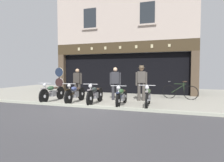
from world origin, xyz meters
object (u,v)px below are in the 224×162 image
motorcycle_right (148,96)px  salesman_right (141,81)px  motorcycle_left (53,92)px  advert_board_near (160,68)px  motorcycle_center (95,94)px  leaning_bicycle (180,92)px  shopkeeper_center (115,82)px  motorcycle_center_left (75,93)px  salesman_left (77,82)px  motorcycle_center_right (122,96)px  tyre_sign_pole (59,78)px

motorcycle_right → salesman_right: (-0.53, 1.46, 0.52)m
motorcycle_left → advert_board_near: bearing=-139.2°
motorcycle_center → leaning_bicycle: 4.55m
motorcycle_left → motorcycle_right: 4.51m
leaning_bicycle → shopkeeper_center: bearing=123.3°
motorcycle_right → motorcycle_center_left: bearing=-3.0°
motorcycle_center → salesman_left: (-1.70, 1.52, 0.43)m
motorcycle_center_right → advert_board_near: (1.20, 4.49, 1.24)m
motorcycle_center_left → salesman_left: 1.68m
motorcycle_right → salesman_right: salesman_right is taller
motorcycle_center_left → motorcycle_right: bearing=177.5°
shopkeeper_center → salesman_right: bearing=172.4°
motorcycle_left → salesman_left: (0.51, 1.52, 0.44)m
motorcycle_center → advert_board_near: (2.41, 4.46, 1.21)m
motorcycle_center_left → advert_board_near: size_ratio=1.79×
motorcycle_right → salesman_right: size_ratio=1.23×
motorcycle_center → leaning_bicycle: (3.58, 2.81, -0.05)m
motorcycle_center → shopkeeper_center: shopkeeper_center is taller
tyre_sign_pole → salesman_right: bearing=-11.8°
motorcycle_center → advert_board_near: size_ratio=1.81×
motorcycle_center → salesman_left: size_ratio=1.28×
motorcycle_center → advert_board_near: bearing=-122.9°
motorcycle_center_right → motorcycle_right: size_ratio=0.93×
shopkeeper_center → advert_board_near: advert_board_near is taller
motorcycle_center → leaning_bicycle: motorcycle_center is taller
tyre_sign_pole → leaning_bicycle: 7.25m
tyre_sign_pole → salesman_left: bearing=-31.3°
motorcycle_center_left → leaning_bicycle: bearing=-152.5°
motorcycle_right → salesman_left: 4.26m
motorcycle_center_left → shopkeeper_center: shopkeeper_center is taller
motorcycle_center_right → tyre_sign_pole: (-4.86, 2.73, 0.62)m
motorcycle_left → motorcycle_center: bearing=176.7°
motorcycle_center_left → motorcycle_center_right: motorcycle_center_left is taller
motorcycle_center → shopkeeper_center: bearing=-112.8°
salesman_right → tyre_sign_pole: size_ratio=1.01×
motorcycle_right → leaning_bicycle: 2.99m
motorcycle_center_left → salesman_left: salesman_left is taller
motorcycle_center → tyre_sign_pole: bearing=-41.0°
salesman_right → motorcycle_center: bearing=28.7°
motorcycle_left → salesman_left: size_ratio=1.30×
advert_board_near → shopkeeper_center: bearing=-122.7°
motorcycle_center → tyre_sign_pole: (-3.64, 2.71, 0.60)m
salesman_left → tyre_sign_pole: bearing=-23.1°
motorcycle_center → salesman_right: bearing=-142.8°
motorcycle_center → salesman_right: salesman_right is taller
motorcycle_left → motorcycle_right: size_ratio=0.97×
motorcycle_center → salesman_right: 2.42m
motorcycle_right → leaning_bicycle: (1.28, 2.70, -0.05)m
motorcycle_left → advert_board_near: 6.53m
salesman_left → salesman_right: salesman_right is taller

